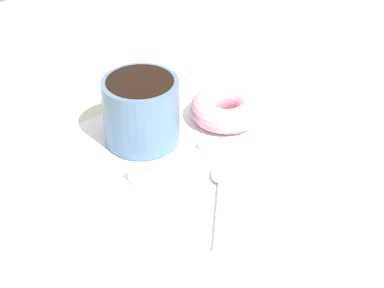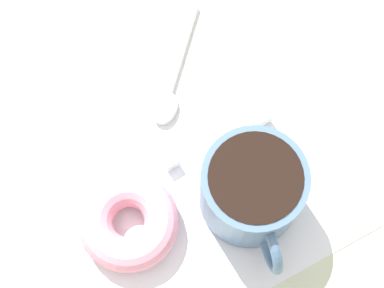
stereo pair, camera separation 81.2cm
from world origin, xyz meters
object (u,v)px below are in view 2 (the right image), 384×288
object	(u,v)px
coffee_cup	(252,191)
sugar_cube_extra	(168,161)
sugar_cube	(260,115)
donut	(129,222)
spoon	(171,91)

from	to	relation	value
coffee_cup	sugar_cube_extra	world-z (taller)	coffee_cup
coffee_cup	sugar_cube_extra	xyz separation A→B (cm)	(-4.48, 7.30, -3.62)
sugar_cube	sugar_cube_extra	bearing A→B (deg)	174.92
donut	spoon	bearing A→B (deg)	42.32
sugar_cube	sugar_cube_extra	size ratio (longest dim) A/B	1.22
spoon	sugar_cube_extra	world-z (taller)	sugar_cube_extra
coffee_cup	sugar_cube	size ratio (longest dim) A/B	7.01
sugar_cube	donut	bearing A→B (deg)	-171.91
spoon	sugar_cube	size ratio (longest dim) A/B	6.39
coffee_cup	spoon	world-z (taller)	coffee_cup
spoon	sugar_cube	xyz separation A→B (cm)	(5.97, -7.16, 0.48)
coffee_cup	sugar_cube_extra	bearing A→B (deg)	121.50
coffee_cup	donut	size ratio (longest dim) A/B	1.32
donut	spoon	xyz separation A→B (cm)	(10.43, 9.50, -1.23)
spoon	sugar_cube_extra	bearing A→B (deg)	-123.70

